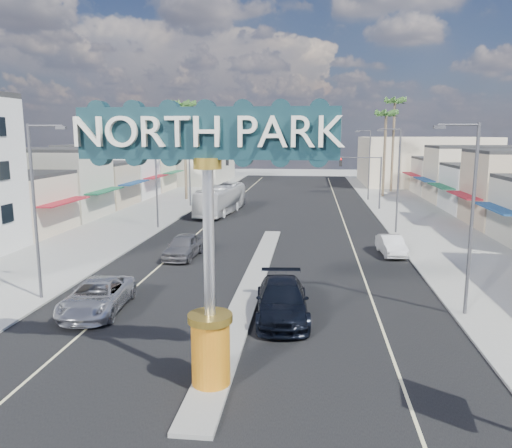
% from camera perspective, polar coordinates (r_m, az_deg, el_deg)
% --- Properties ---
extents(ground, '(160.00, 160.00, 0.00)m').
position_cam_1_polar(ground, '(44.39, 2.04, -0.80)').
color(ground, gray).
rests_on(ground, ground).
extents(road, '(20.00, 120.00, 0.01)m').
position_cam_1_polar(road, '(44.39, 2.04, -0.79)').
color(road, black).
rests_on(road, ground).
extents(median_island, '(1.30, 30.00, 0.16)m').
position_cam_1_polar(median_island, '(28.89, -0.39, -6.69)').
color(median_island, gray).
rests_on(median_island, ground).
extents(sidewalk_left, '(8.00, 120.00, 0.12)m').
position_cam_1_polar(sidewalk_left, '(47.50, -15.05, -0.34)').
color(sidewalk_left, gray).
rests_on(sidewalk_left, ground).
extents(sidewalk_right, '(8.00, 120.00, 0.12)m').
position_cam_1_polar(sidewalk_right, '(45.54, 19.89, -1.05)').
color(sidewalk_right, gray).
rests_on(sidewalk_right, ground).
extents(storefront_row_left, '(12.00, 42.00, 6.00)m').
position_cam_1_polar(storefront_row_left, '(62.92, -19.40, 4.65)').
color(storefront_row_left, beige).
rests_on(storefront_row_left, ground).
extents(storefront_row_right, '(12.00, 42.00, 6.00)m').
position_cam_1_polar(storefront_row_right, '(60.39, 26.49, 3.95)').
color(storefront_row_right, '#B7B29E').
rests_on(storefront_row_right, ground).
extents(backdrop_far_left, '(20.00, 20.00, 8.00)m').
position_cam_1_polar(backdrop_far_left, '(92.09, -9.64, 7.29)').
color(backdrop_far_left, '#B7B29E').
rests_on(backdrop_far_left, ground).
extents(backdrop_far_right, '(20.00, 20.00, 8.00)m').
position_cam_1_polar(backdrop_far_right, '(90.53, 18.44, 6.87)').
color(backdrop_far_right, beige).
rests_on(backdrop_far_right, ground).
extents(gateway_sign, '(8.20, 1.50, 9.15)m').
position_cam_1_polar(gateway_sign, '(15.97, -5.48, 0.97)').
color(gateway_sign, orange).
rests_on(gateway_sign, median_island).
extents(traffic_signal_left, '(5.09, 0.45, 6.00)m').
position_cam_1_polar(traffic_signal_left, '(58.93, -5.88, 6.08)').
color(traffic_signal_left, '#47474C').
rests_on(traffic_signal_left, ground).
extents(traffic_signal_right, '(5.09, 0.45, 6.00)m').
position_cam_1_polar(traffic_signal_right, '(57.90, 12.28, 5.82)').
color(traffic_signal_right, '#47474C').
rests_on(traffic_signal_right, ground).
extents(streetlight_l_near, '(2.03, 0.22, 9.00)m').
position_cam_1_polar(streetlight_l_near, '(27.37, -23.73, 2.18)').
color(streetlight_l_near, '#47474C').
rests_on(streetlight_l_near, ground).
extents(streetlight_l_mid, '(2.03, 0.22, 9.00)m').
position_cam_1_polar(streetlight_l_mid, '(45.68, -11.15, 5.74)').
color(streetlight_l_mid, '#47474C').
rests_on(streetlight_l_mid, ground).
extents(streetlight_l_far, '(2.03, 0.22, 9.00)m').
position_cam_1_polar(streetlight_l_far, '(66.95, -5.49, 7.25)').
color(streetlight_l_far, '#47474C').
rests_on(streetlight_l_far, ground).
extents(streetlight_r_near, '(2.03, 0.22, 9.00)m').
position_cam_1_polar(streetlight_r_near, '(24.76, 23.15, 1.46)').
color(streetlight_r_near, '#47474C').
rests_on(streetlight_r_near, ground).
extents(streetlight_r_mid, '(2.03, 0.22, 9.00)m').
position_cam_1_polar(streetlight_r_mid, '(44.17, 15.76, 5.41)').
color(streetlight_r_mid, '#47474C').
rests_on(streetlight_r_mid, ground).
extents(streetlight_r_far, '(2.03, 0.22, 9.00)m').
position_cam_1_polar(streetlight_r_far, '(65.93, 12.70, 7.01)').
color(streetlight_r_far, '#47474C').
rests_on(streetlight_r_far, ground).
extents(palm_left_far, '(2.60, 2.60, 13.10)m').
position_cam_1_polar(palm_left_far, '(65.57, -8.21, 12.76)').
color(palm_left_far, brown).
rests_on(palm_left_far, ground).
extents(palm_right_mid, '(2.60, 2.60, 12.10)m').
position_cam_1_polar(palm_right_mid, '(70.16, 14.65, 11.63)').
color(palm_right_mid, brown).
rests_on(palm_right_mid, ground).
extents(palm_right_far, '(2.60, 2.60, 14.10)m').
position_cam_1_polar(palm_right_far, '(76.46, 15.58, 12.79)').
color(palm_right_far, brown).
rests_on(palm_right_far, ground).
extents(suv_left, '(2.93, 5.69, 1.54)m').
position_cam_1_polar(suv_left, '(25.50, -17.69, -7.89)').
color(suv_left, '#B4B4BA').
rests_on(suv_left, ground).
extents(suv_right, '(2.87, 6.06, 1.71)m').
position_cam_1_polar(suv_right, '(23.53, 2.99, -8.71)').
color(suv_right, black).
rests_on(suv_right, ground).
extents(car_parked_left, '(2.19, 4.91, 1.64)m').
position_cam_1_polar(car_parked_left, '(35.03, -8.28, -2.52)').
color(car_parked_left, slate).
rests_on(car_parked_left, ground).
extents(car_parked_right, '(1.81, 4.30, 1.38)m').
position_cam_1_polar(car_parked_right, '(36.80, 15.20, -2.37)').
color(car_parked_right, silver).
rests_on(car_parked_right, ground).
extents(city_bus, '(3.90, 11.31, 3.09)m').
position_cam_1_polar(city_bus, '(53.98, -4.04, 2.81)').
color(city_bus, silver).
rests_on(city_bus, ground).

